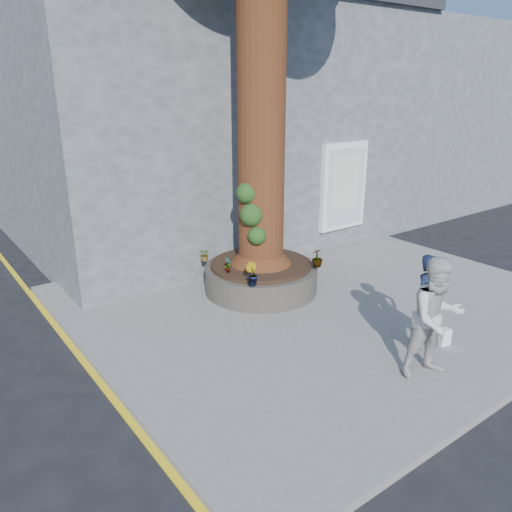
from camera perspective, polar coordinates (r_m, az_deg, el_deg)
ground at (r=8.56m, az=4.43°, el=-10.04°), size 120.00×120.00×0.00m
pavement at (r=10.11m, az=7.18°, el=-5.01°), size 9.00×8.00×0.12m
yellow_line at (r=8.03m, az=-17.82°, el=-13.12°), size 0.10×30.00×0.01m
stone_shop at (r=14.85m, az=-6.55°, el=15.07°), size 10.30×8.30×6.30m
neighbour_shop at (r=20.11m, az=14.26°, el=15.19°), size 6.00×8.00×6.00m
planter at (r=10.25m, az=0.56°, el=-2.37°), size 2.30×2.30×0.60m
man at (r=8.37m, az=19.08°, el=-4.99°), size 0.61×0.44×1.55m
woman at (r=7.56m, az=19.89°, el=-6.68°), size 1.05×0.93×1.80m
shopping_bag at (r=8.77m, az=20.72°, el=-8.65°), size 0.22×0.16×0.28m
plant_a at (r=9.57m, az=-3.21°, el=-1.01°), size 0.20×0.19×0.32m
plant_b at (r=8.95m, az=-0.48°, el=-2.08°), size 0.28×0.28×0.42m
plant_c at (r=9.94m, az=7.02°, el=-0.18°), size 0.22×0.22×0.38m
plant_d at (r=10.25m, az=-5.83°, el=0.15°), size 0.25×0.27×0.26m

